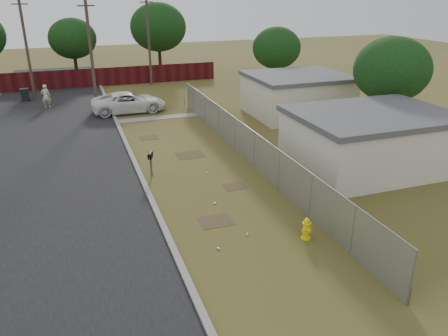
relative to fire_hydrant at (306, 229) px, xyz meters
name	(u,v)px	position (x,y,z in m)	size (l,w,h in m)	color
ground	(200,175)	(-2.09, 7.50, -0.44)	(120.00, 120.00, 0.00)	brown
street	(63,142)	(-8.84, 15.55, -0.42)	(15.10, 60.00, 0.12)	black
chainlink_fence	(248,148)	(1.03, 8.53, 0.36)	(0.10, 27.06, 2.02)	gray
privacy_fence	(68,79)	(-8.09, 32.50, 0.46)	(30.00, 0.12, 1.80)	#4A1012
utility_poles	(91,43)	(-5.75, 28.17, 4.26)	(12.60, 8.24, 9.00)	#4E3E34
houses	(330,115)	(7.61, 10.64, 1.12)	(9.30, 17.24, 3.10)	beige
horizon_trees	(138,39)	(-1.25, 31.06, 4.19)	(33.32, 31.94, 7.78)	#2E2114
fire_hydrant	(306,229)	(0.00, 0.00, 0.00)	(0.48, 0.48, 0.93)	yellow
mailbox	(150,158)	(-4.53, 8.15, 0.61)	(0.37, 0.57, 1.32)	brown
pickup_truck	(129,102)	(-3.76, 21.49, 0.36)	(2.64, 5.73, 1.59)	white
pedestrian	(46,96)	(-9.93, 25.07, 0.53)	(0.70, 0.46, 1.93)	beige
trash_bin	(25,95)	(-11.75, 28.24, 0.12)	(0.74, 0.78, 1.09)	black
scattered_litter	(221,211)	(-2.41, 3.24, -0.40)	(1.94, 7.24, 0.07)	beige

